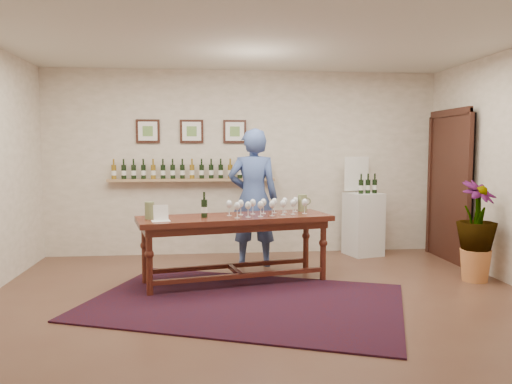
{
  "coord_description": "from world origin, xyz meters",
  "views": [
    {
      "loc": [
        -0.62,
        -5.14,
        1.62
      ],
      "look_at": [
        0.0,
        0.8,
        1.1
      ],
      "focal_mm": 35.0,
      "sensor_mm": 36.0,
      "label": 1
    }
  ],
  "objects": [
    {
      "name": "ground",
      "position": [
        0.0,
        0.0,
        0.0
      ],
      "size": [
        6.0,
        6.0,
        0.0
      ],
      "primitive_type": "plane",
      "color": "brown",
      "rests_on": "ground"
    },
    {
      "name": "room_shell",
      "position": [
        2.11,
        1.86,
        1.12
      ],
      "size": [
        6.0,
        6.0,
        6.0
      ],
      "color": "#F4E3CF",
      "rests_on": "ground"
    },
    {
      "name": "rug",
      "position": [
        -0.2,
        -0.01,
        0.01
      ],
      "size": [
        3.77,
        3.15,
        0.02
      ],
      "primitive_type": "cube",
      "rotation": [
        0.0,
        0.0,
        -0.37
      ],
      "color": "#400C0B",
      "rests_on": "ground"
    },
    {
      "name": "tasting_table",
      "position": [
        -0.26,
        0.78,
        0.69
      ],
      "size": [
        2.4,
        1.19,
        0.82
      ],
      "rotation": [
        0.0,
        0.0,
        0.21
      ],
      "color": "#401510",
      "rests_on": "ground"
    },
    {
      "name": "table_glasses",
      "position": [
        0.15,
        0.86,
        0.91
      ],
      "size": [
        1.43,
        0.75,
        0.19
      ],
      "primitive_type": null,
      "rotation": [
        0.0,
        0.0,
        0.32
      ],
      "color": "silver",
      "rests_on": "tasting_table"
    },
    {
      "name": "table_bottles",
      "position": [
        -0.63,
        0.73,
        0.96
      ],
      "size": [
        0.3,
        0.22,
        0.29
      ],
      "primitive_type": null,
      "rotation": [
        0.0,
        0.0,
        0.24
      ],
      "color": "black",
      "rests_on": "tasting_table"
    },
    {
      "name": "pitcher_left",
      "position": [
        -1.25,
        0.62,
        0.91
      ],
      "size": [
        0.16,
        0.16,
        0.2
      ],
      "primitive_type": null,
      "rotation": [
        0.0,
        0.0,
        0.33
      ],
      "color": "olive",
      "rests_on": "tasting_table"
    },
    {
      "name": "pitcher_right",
      "position": [
        0.64,
        1.15,
        0.92
      ],
      "size": [
        0.16,
        0.16,
        0.21
      ],
      "primitive_type": null,
      "rotation": [
        0.0,
        0.0,
        0.2
      ],
      "color": "olive",
      "rests_on": "tasting_table"
    },
    {
      "name": "menu_card",
      "position": [
        -1.11,
        0.46,
        0.91
      ],
      "size": [
        0.22,
        0.18,
        0.18
      ],
      "primitive_type": "cube",
      "rotation": [
        0.0,
        0.0,
        0.21
      ],
      "color": "white",
      "rests_on": "tasting_table"
    },
    {
      "name": "display_pedestal",
      "position": [
        1.79,
        2.17,
        0.47
      ],
      "size": [
        0.58,
        0.58,
        0.95
      ],
      "primitive_type": "cube",
      "rotation": [
        0.0,
        0.0,
        0.26
      ],
      "color": "silver",
      "rests_on": "ground"
    },
    {
      "name": "pedestal_bottles",
      "position": [
        1.82,
        2.09,
        1.09
      ],
      "size": [
        0.28,
        0.14,
        0.27
      ],
      "primitive_type": null,
      "rotation": [
        0.0,
        0.0,
        0.26
      ],
      "color": "black",
      "rests_on": "display_pedestal"
    },
    {
      "name": "info_sign",
      "position": [
        1.71,
        2.31,
        1.24
      ],
      "size": [
        0.41,
        0.13,
        0.57
      ],
      "primitive_type": "cube",
      "rotation": [
        0.0,
        0.0,
        0.26
      ],
      "color": "white",
      "rests_on": "display_pedestal"
    },
    {
      "name": "potted_plant",
      "position": [
        2.68,
        0.55,
        0.62
      ],
      "size": [
        0.75,
        0.75,
        1.06
      ],
      "rotation": [
        0.0,
        0.0,
        0.46
      ],
      "color": "#CB7C43",
      "rests_on": "ground"
    },
    {
      "name": "person",
      "position": [
        0.05,
        1.65,
        0.95
      ],
      "size": [
        0.72,
        0.51,
        1.89
      ],
      "primitive_type": "imported",
      "rotation": [
        0.0,
        0.0,
        3.06
      ],
      "color": "#3B508B",
      "rests_on": "ground"
    }
  ]
}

